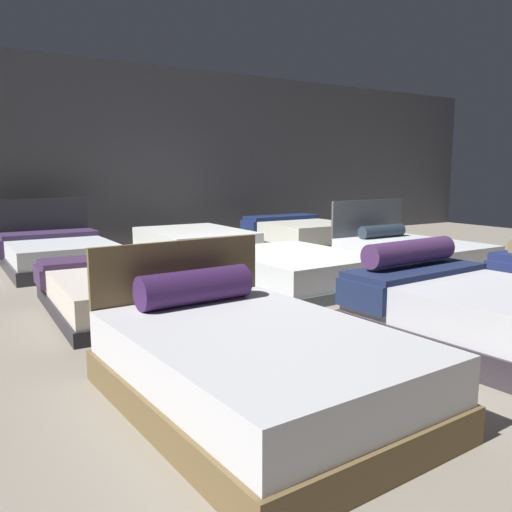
{
  "coord_description": "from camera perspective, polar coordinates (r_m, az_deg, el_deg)",
  "views": [
    {
      "loc": [
        -3.96,
        -5.6,
        1.48
      ],
      "look_at": [
        -0.36,
        0.09,
        0.4
      ],
      "focal_mm": 37.05,
      "sensor_mm": 36.0,
      "label": 1
    }
  ],
  "objects": [
    {
      "name": "bed_0",
      "position": [
        3.43,
        -0.31,
        -11.58
      ],
      "size": [
        1.6,
        2.24,
        0.95
      ],
      "rotation": [
        0.0,
        0.0,
        0.05
      ],
      "color": "brown",
      "rests_on": "ground_plane"
    },
    {
      "name": "bed_8",
      "position": [
        10.42,
        4.77,
        2.4
      ],
      "size": [
        1.67,
        1.98,
        0.57
      ],
      "rotation": [
        0.0,
        0.0,
        -0.01
      ],
      "color": "#313330",
      "rests_on": "ground_plane"
    },
    {
      "name": "bed_3",
      "position": [
        5.89,
        -14.41,
        -3.59
      ],
      "size": [
        1.55,
        2.22,
        0.47
      ],
      "rotation": [
        0.0,
        0.0,
        -0.04
      ],
      "color": "black",
      "rests_on": "ground_plane"
    },
    {
      "name": "showroom_back_wall",
      "position": [
        10.78,
        -10.92,
        10.44
      ],
      "size": [
        18.0,
        0.06,
        3.5
      ],
      "primitive_type": "cube",
      "color": "#47474C",
      "rests_on": "ground_plane"
    },
    {
      "name": "bed_7",
      "position": [
        9.19,
        -6.6,
        1.31
      ],
      "size": [
        1.62,
        2.12,
        0.48
      ],
      "rotation": [
        0.0,
        0.0,
        -0.01
      ],
      "color": "olive",
      "rests_on": "ground_plane"
    },
    {
      "name": "bed_1",
      "position": [
        4.92,
        22.58,
        -5.63
      ],
      "size": [
        1.63,
        2.07,
        0.84
      ],
      "rotation": [
        0.0,
        0.0,
        0.06
      ],
      "color": "#322B32",
      "rests_on": "ground_plane"
    },
    {
      "name": "ground_plane",
      "position": [
        7.02,
        2.89,
        -3.11
      ],
      "size": [
        18.0,
        18.0,
        0.02
      ],
      "primitive_type": "cube",
      "color": "gray"
    },
    {
      "name": "bed_4",
      "position": [
        6.84,
        4.08,
        -1.52
      ],
      "size": [
        1.7,
        2.1,
        0.44
      ],
      "rotation": [
        0.0,
        0.0,
        0.03
      ],
      "color": "#4C585B",
      "rests_on": "ground_plane"
    },
    {
      "name": "bed_6",
      "position": [
        8.56,
        -20.62,
        0.25
      ],
      "size": [
        1.56,
        2.07,
        1.03
      ],
      "rotation": [
        0.0,
        0.0,
        -0.01
      ],
      "color": "#2D2D31",
      "rests_on": "ground_plane"
    },
    {
      "name": "bed_5",
      "position": [
        8.33,
        16.35,
        0.15
      ],
      "size": [
        1.63,
        2.02,
        1.01
      ],
      "rotation": [
        0.0,
        0.0,
        -0.0
      ],
      "color": "#4A4E53",
      "rests_on": "ground_plane"
    }
  ]
}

